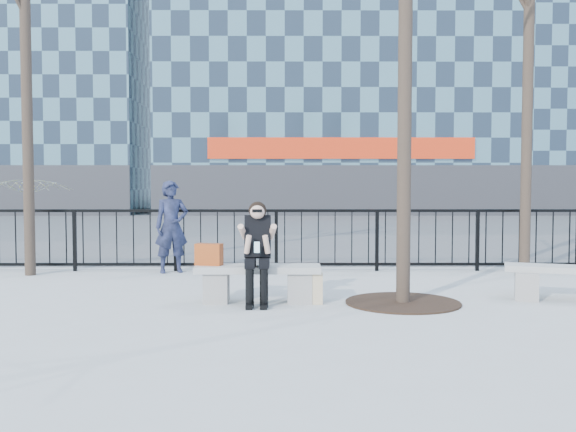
{
  "coord_description": "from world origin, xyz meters",
  "views": [
    {
      "loc": [
        0.36,
        -8.4,
        1.58
      ],
      "look_at": [
        0.4,
        0.8,
        1.1
      ],
      "focal_mm": 40.0,
      "sensor_mm": 36.0,
      "label": 1
    }
  ],
  "objects_px": {
    "seated_woman": "(257,253)",
    "standing_man": "(172,227)",
    "bench_second": "(565,279)",
    "bench_main": "(258,280)"
  },
  "relations": [
    {
      "from": "seated_woman",
      "to": "standing_man",
      "type": "bearing_deg",
      "value": 118.88
    },
    {
      "from": "bench_second",
      "to": "seated_woman",
      "type": "relative_size",
      "value": 1.15
    },
    {
      "from": "seated_woman",
      "to": "bench_second",
      "type": "bearing_deg",
      "value": 4.52
    },
    {
      "from": "bench_second",
      "to": "standing_man",
      "type": "bearing_deg",
      "value": 173.56
    },
    {
      "from": "bench_second",
      "to": "seated_woman",
      "type": "distance_m",
      "value": 4.16
    },
    {
      "from": "bench_second",
      "to": "seated_woman",
      "type": "bearing_deg",
      "value": -157.37
    },
    {
      "from": "bench_second",
      "to": "bench_main",
      "type": "bearing_deg",
      "value": -159.58
    },
    {
      "from": "seated_woman",
      "to": "standing_man",
      "type": "xyz_separation_m",
      "value": [
        -1.63,
        2.96,
        0.14
      ]
    },
    {
      "from": "bench_main",
      "to": "bench_second",
      "type": "xyz_separation_m",
      "value": [
        4.13,
        0.17,
        -0.02
      ]
    },
    {
      "from": "bench_second",
      "to": "standing_man",
      "type": "xyz_separation_m",
      "value": [
        -5.77,
        2.63,
        0.53
      ]
    }
  ]
}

